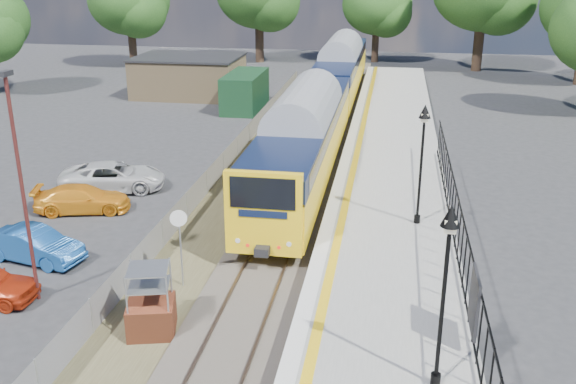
% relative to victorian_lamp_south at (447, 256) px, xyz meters
% --- Properties ---
extents(ground, '(120.00, 120.00, 0.00)m').
position_rel_victorian_lamp_south_xyz_m(ground, '(-5.50, 4.00, -4.30)').
color(ground, '#2D2D30').
rests_on(ground, ground).
extents(track_bed, '(5.90, 80.00, 0.29)m').
position_rel_victorian_lamp_south_xyz_m(track_bed, '(-5.97, 13.67, -4.21)').
color(track_bed, '#473F38').
rests_on(track_bed, ground).
extents(platform, '(5.00, 70.00, 0.90)m').
position_rel_victorian_lamp_south_xyz_m(platform, '(-1.30, 12.00, -3.85)').
color(platform, gray).
rests_on(platform, ground).
extents(platform_edge, '(0.90, 70.00, 0.01)m').
position_rel_victorian_lamp_south_xyz_m(platform_edge, '(-3.36, 12.00, -3.39)').
color(platform_edge, silver).
rests_on(platform_edge, platform).
extents(victorian_lamp_south, '(0.44, 0.44, 4.60)m').
position_rel_victorian_lamp_south_xyz_m(victorian_lamp_south, '(0.00, 0.00, 0.00)').
color(victorian_lamp_south, black).
rests_on(victorian_lamp_south, platform).
extents(victorian_lamp_north, '(0.44, 0.44, 4.60)m').
position_rel_victorian_lamp_south_xyz_m(victorian_lamp_north, '(-0.20, 10.00, 0.00)').
color(victorian_lamp_north, black).
rests_on(victorian_lamp_north, platform).
extents(palisade_fence, '(0.12, 26.00, 2.00)m').
position_rel_victorian_lamp_south_xyz_m(palisade_fence, '(1.05, 6.24, -2.46)').
color(palisade_fence, black).
rests_on(palisade_fence, platform).
extents(wire_fence, '(0.06, 52.00, 1.20)m').
position_rel_victorian_lamp_south_xyz_m(wire_fence, '(-9.70, 16.00, -3.70)').
color(wire_fence, '#999EA3').
rests_on(wire_fence, ground).
extents(outbuilding, '(10.80, 10.10, 3.12)m').
position_rel_victorian_lamp_south_xyz_m(outbuilding, '(-16.41, 35.21, -2.78)').
color(outbuilding, '#9B7F57').
rests_on(outbuilding, ground).
extents(tree_line, '(56.80, 43.80, 11.88)m').
position_rel_victorian_lamp_south_xyz_m(tree_line, '(-4.10, 46.00, 2.31)').
color(tree_line, '#332319').
rests_on(tree_line, ground).
extents(train, '(2.82, 40.83, 3.51)m').
position_rel_victorian_lamp_south_xyz_m(train, '(-5.50, 27.04, -1.96)').
color(train, yellow).
rests_on(train, ground).
extents(brick_plinth, '(1.63, 1.63, 2.17)m').
position_rel_victorian_lamp_south_xyz_m(brick_plinth, '(-8.00, 2.36, -3.26)').
color(brick_plinth, brown).
rests_on(brick_plinth, ground).
extents(speed_sign, '(0.54, 0.22, 2.81)m').
position_rel_victorian_lamp_south_xyz_m(speed_sign, '(-8.00, 5.19, -2.39)').
color(speed_sign, '#999EA3').
rests_on(speed_sign, ground).
extents(carpark_lamp, '(0.25, 0.50, 7.40)m').
position_rel_victorian_lamp_south_xyz_m(carpark_lamp, '(-12.41, 3.71, -0.10)').
color(carpark_lamp, '#4C1C19').
rests_on(carpark_lamp, ground).
extents(car_blue, '(3.97, 2.09, 1.24)m').
position_rel_victorian_lamp_south_xyz_m(car_blue, '(-13.96, 6.27, -3.68)').
color(car_blue, '#184B92').
rests_on(car_blue, ground).
extents(car_yellow, '(4.34, 2.62, 1.18)m').
position_rel_victorian_lamp_south_xyz_m(car_yellow, '(-14.45, 11.09, -3.71)').
color(car_yellow, orange).
rests_on(car_yellow, ground).
extents(car_white, '(5.27, 3.43, 1.35)m').
position_rel_victorian_lamp_south_xyz_m(car_white, '(-14.27, 13.89, -3.62)').
color(car_white, silver).
rests_on(car_white, ground).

